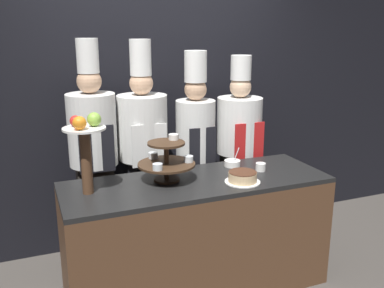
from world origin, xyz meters
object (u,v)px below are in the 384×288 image
(cake_round, at_px, (243,177))
(chef_center_right, at_px, (195,144))
(serving_bowl_far, at_px, (232,163))
(chef_left, at_px, (93,150))
(chef_center_left, at_px, (143,148))
(tiered_stand, at_px, (167,160))
(cup_white, at_px, (261,167))
(fruit_pedestal, at_px, (85,141))
(chef_right, at_px, (239,144))

(cake_round, bearing_deg, chef_center_right, 94.02)
(serving_bowl_far, xyz_separation_m, chef_center_right, (-0.16, 0.40, 0.07))
(chef_left, distance_m, chef_center_left, 0.41)
(cake_round, relative_size, chef_center_left, 0.14)
(tiered_stand, xyz_separation_m, cup_white, (0.75, -0.06, -0.13))
(fruit_pedestal, distance_m, cake_round, 1.13)
(cup_white, xyz_separation_m, serving_bowl_far, (-0.15, 0.19, -0.01))
(serving_bowl_far, relative_size, chef_center_left, 0.08)
(cake_round, bearing_deg, serving_bowl_far, 73.96)
(tiered_stand, bearing_deg, chef_center_right, 49.93)
(tiered_stand, height_order, chef_right, chef_right)
(cake_round, xyz_separation_m, cup_white, (0.26, 0.18, -0.01))
(cake_round, height_order, chef_left, chef_left)
(chef_right, bearing_deg, chef_left, -180.00)
(cake_round, height_order, cup_white, cake_round)
(chef_left, distance_m, chef_center_right, 0.88)
(tiered_stand, height_order, chef_center_right, chef_center_right)
(cake_round, distance_m, chef_right, 0.85)
(chef_left, height_order, chef_right, chef_left)
(cake_round, distance_m, serving_bowl_far, 0.38)
(chef_right, bearing_deg, tiered_stand, -148.96)
(fruit_pedestal, distance_m, chef_right, 1.58)
(chef_left, bearing_deg, chef_center_left, 0.00)
(cup_white, xyz_separation_m, chef_center_left, (-0.78, 0.59, 0.08))
(chef_center_left, bearing_deg, chef_right, 0.00)
(chef_center_right, bearing_deg, chef_left, -180.00)
(tiered_stand, distance_m, chef_left, 0.68)
(cup_white, height_order, serving_bowl_far, serving_bowl_far)
(chef_center_left, bearing_deg, fruit_pedestal, -133.72)
(fruit_pedestal, xyz_separation_m, serving_bowl_far, (1.17, 0.17, -0.34))
(tiered_stand, relative_size, fruit_pedestal, 0.76)
(cup_white, bearing_deg, tiered_stand, 175.12)
(fruit_pedestal, relative_size, cup_white, 7.04)
(fruit_pedestal, xyz_separation_m, cake_round, (1.07, -0.20, -0.33))
(fruit_pedestal, bearing_deg, chef_center_right, 29.22)
(tiered_stand, distance_m, cake_round, 0.56)
(chef_left, bearing_deg, cake_round, -39.34)
(cake_round, relative_size, serving_bowl_far, 1.71)
(serving_bowl_far, bearing_deg, fruit_pedestal, -171.86)
(fruit_pedestal, bearing_deg, cake_round, -10.64)
(chef_center_left, xyz_separation_m, chef_center_right, (0.47, 0.00, -0.02))
(serving_bowl_far, distance_m, chef_left, 1.12)
(fruit_pedestal, relative_size, chef_right, 0.32)
(cake_round, bearing_deg, fruit_pedestal, 169.36)
(fruit_pedestal, relative_size, cake_round, 2.13)
(chef_right, bearing_deg, chef_center_left, -180.00)
(fruit_pedestal, relative_size, chef_center_right, 0.31)
(chef_right, bearing_deg, serving_bowl_far, -124.03)
(chef_left, relative_size, chef_center_left, 1.01)
(chef_left, xyz_separation_m, chef_center_left, (0.41, 0.00, -0.02))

